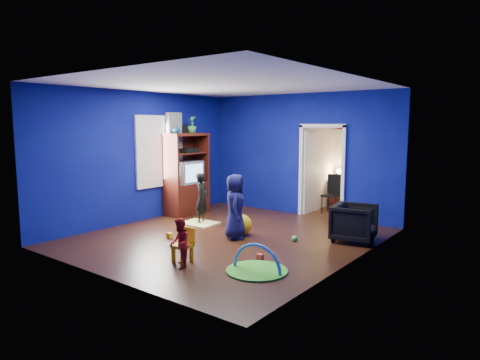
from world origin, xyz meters
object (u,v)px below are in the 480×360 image
Objects in this scene: folding_chair at (332,195)px; study_desk at (348,193)px; child_navy at (235,207)px; vase at (176,129)px; crt_tv at (187,172)px; tv_armoire at (186,174)px; hopper_ball at (241,225)px; kid_chair at (182,247)px; child_black at (202,198)px; toddler_red at (180,243)px; play_mat at (257,271)px; armchair at (354,223)px.

study_desk is at bearing 90.00° from folding_chair.
child_navy is 6.21× the size of vase.
child_navy is 3.30m from folding_chair.
crt_tv reaches higher than folding_chair.
tv_armoire is 4.63× the size of hopper_ball.
tv_armoire is 3.83m from kid_chair.
folding_chair is at bearing 80.72° from hopper_ball.
child_black is 1.26× the size of study_desk.
toddler_red is at bearing -78.54° from hopper_ball.
play_mat is at bearing -144.21° from child_black.
child_black is at bearing 30.63° from child_navy.
child_black reaches higher than hopper_ball.
child_navy reaches higher than toddler_red.
child_navy is 2.93× the size of hopper_ball.
hopper_ball is at bearing 94.16° from kid_chair.
armchair is at bearing -94.86° from child_navy.
child_black is 2.63× the size of hopper_ball.
vase is 1.12m from tv_armoire.
kid_chair is 1.26m from play_mat.
armchair is at bearing 5.35° from vase.
crt_tv reaches higher than hopper_ball.
child_navy is at bearing 146.65° from toddler_red.
study_desk is (2.80, 3.13, -0.60)m from tv_armoire.
child_navy is 1.62× the size of toddler_red.
crt_tv reaches higher than armchair.
vase is at bearing 132.73° from kid_chair.
study_desk is at bearing 99.91° from play_mat.
armchair is 0.88× the size of study_desk.
crt_tv is at bearing 40.37° from child_black.
armchair is 4.26m from crt_tv.
study_desk is (0.44, 4.22, -0.25)m from child_navy.
child_black is 1.20m from tv_armoire.
vase is (-4.25, -0.40, 1.71)m from armchair.
kid_chair is 5.87m from study_desk.
crt_tv reaches higher than toddler_red.
crt_tv is 0.76× the size of play_mat.
study_desk is at bearing 50.78° from vase.
armchair is 1.55× the size of kid_chair.
armchair is 0.84× the size of play_mat.
tv_armoire is 3.59m from folding_chair.
folding_chair is (-0.96, 4.53, 0.45)m from play_mat.
child_black is at bearing -123.83° from folding_chair.
kid_chair is at bearing -46.98° from crt_tv.
child_navy is 1.89m from toddler_red.
child_navy reaches higher than armchair.
play_mat is (3.76, -2.36, -0.97)m from tv_armoire.
child_black is 1.21× the size of folding_chair.
vase is (-0.99, 0.23, 1.50)m from child_black.
toddler_red is 6.06m from study_desk.
play_mat is (-0.49, -2.45, -0.34)m from armchair.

